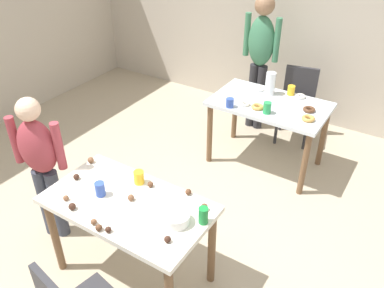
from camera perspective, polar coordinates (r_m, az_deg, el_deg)
name	(u,v)px	position (r m, az deg, el deg)	size (l,w,h in m)	color
ground_plane	(153,272)	(3.39, -5.66, -17.79)	(6.40, 6.40, 0.00)	tan
wall_back	(308,17)	(5.20, 16.31, 17.04)	(6.40, 0.10, 2.60)	#BCB2A3
dining_table_near	(129,214)	(2.94, -9.05, -9.89)	(1.20, 0.67, 0.75)	silver
dining_table_far	(269,112)	(4.24, 10.95, 4.56)	(1.18, 0.72, 0.75)	silver
chair_far_table	(297,100)	(4.89, 14.88, 6.11)	(0.47, 0.47, 0.87)	#2D2D33
person_girl_near	(41,160)	(3.39, -20.87, -2.19)	(0.45, 0.29, 1.34)	#383D4C
person_adult_far	(260,52)	(4.83, 9.77, 12.89)	(0.45, 0.22, 1.64)	#28282D
mixing_bowl	(176,218)	(2.66, -2.24, -10.58)	(0.18, 0.18, 0.07)	white
soda_can	(203,215)	(2.64, 1.64, -10.20)	(0.07, 0.07, 0.12)	#198438
fork_near	(146,213)	(2.76, -6.64, -9.86)	(0.17, 0.02, 0.01)	silver
cup_near_0	(139,177)	(2.99, -7.62, -4.75)	(0.08, 0.08, 0.10)	yellow
cup_near_1	(100,189)	(2.93, -13.05, -6.31)	(0.07, 0.07, 0.11)	#3351B2
cake_ball_0	(108,230)	(2.66, -11.92, -11.91)	(0.04, 0.04, 0.04)	#3D2319
cake_ball_1	(151,184)	(2.96, -5.97, -5.77)	(0.04, 0.04, 0.04)	brown
cake_ball_2	(72,206)	(2.88, -16.80, -8.57)	(0.05, 0.05, 0.05)	#3D2319
cake_ball_3	(167,239)	(2.55, -3.54, -13.47)	(0.04, 0.04, 0.04)	#3D2319
cake_ball_4	(94,222)	(2.73, -13.91, -10.77)	(0.04, 0.04, 0.04)	brown
cake_ball_5	(131,198)	(2.86, -8.76, -7.59)	(0.05, 0.05, 0.05)	brown
cake_ball_6	(204,207)	(2.75, 1.78, -9.03)	(0.05, 0.05, 0.05)	brown
cake_ball_7	(76,177)	(3.14, -16.25, -4.54)	(0.05, 0.05, 0.05)	#3D2319
cake_ball_8	(66,198)	(2.97, -17.63, -7.39)	(0.04, 0.04, 0.04)	brown
cake_ball_9	(91,160)	(3.29, -14.31, -2.26)	(0.05, 0.05, 0.05)	brown
cake_ball_10	(99,228)	(2.68, -13.21, -11.61)	(0.04, 0.04, 0.04)	brown
cake_ball_11	(188,192)	(2.88, -0.54, -6.89)	(0.04, 0.04, 0.04)	brown
pitcher_far	(270,83)	(4.33, 11.17, 8.52)	(0.11, 0.11, 0.24)	white
cup_far_0	(267,108)	(3.96, 10.73, 5.12)	(0.08, 0.08, 0.12)	green
cup_far_1	(230,103)	(4.03, 5.44, 5.91)	(0.08, 0.08, 0.09)	#3351B2
cup_far_2	(291,90)	(4.39, 14.02, 7.49)	(0.08, 0.08, 0.10)	yellow
donut_far_0	(308,118)	(3.94, 16.33, 3.54)	(0.13, 0.13, 0.04)	gold
donut_far_1	(245,104)	(4.10, 7.58, 5.77)	(0.11, 0.11, 0.03)	white
donut_far_2	(261,88)	(4.45, 9.87, 7.90)	(0.12, 0.12, 0.04)	white
donut_far_3	(300,96)	(4.36, 15.28, 6.61)	(0.11, 0.11, 0.03)	white
donut_far_4	(309,109)	(4.11, 16.44, 4.77)	(0.12, 0.12, 0.04)	brown
donut_far_5	(257,107)	(4.05, 9.37, 5.29)	(0.13, 0.13, 0.04)	gold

